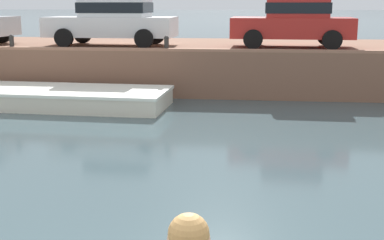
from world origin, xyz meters
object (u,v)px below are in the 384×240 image
Objects in this scene: boat_moored_west_cream at (55,98)px; car_left_inner_white at (113,20)px; mooring_bollard_west at (12,41)px; car_centre_red at (294,20)px; mooring_bollard_mid at (166,43)px.

car_left_inner_white reaches higher than boat_moored_west_cream.
boat_moored_west_cream is at bearing -42.57° from mooring_bollard_west.
car_centre_red is at bearing 11.20° from mooring_bollard_west.
car_left_inner_white reaches higher than mooring_bollard_west.
car_left_inner_white is at bearing -180.00° from car_centre_red.
mooring_bollard_west and mooring_bollard_mid have the same top height.
boat_moored_west_cream is 1.60× the size of car_left_inner_white.
mooring_bollard_west is at bearing 137.43° from boat_moored_west_cream.
mooring_bollard_mid reaches higher than boat_moored_west_cream.
car_left_inner_white and car_centre_red have the same top height.
car_left_inner_white is 2.75m from mooring_bollard_mid.
car_centre_red reaches higher than boat_moored_west_cream.
mooring_bollard_mid is at bearing 0.00° from mooring_bollard_west.
car_left_inner_white is 9.62× the size of mooring_bollard_mid.
car_centre_red is 8.83m from mooring_bollard_west.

